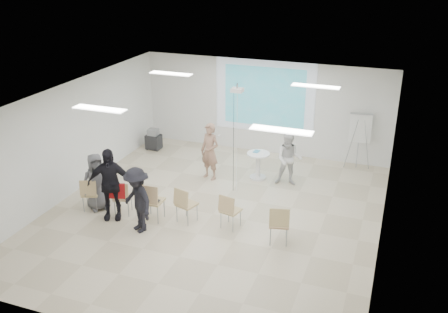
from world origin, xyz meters
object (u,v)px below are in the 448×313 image
(player_left, at_px, (210,148))
(chair_left_mid, at_px, (122,196))
(chair_left_inner, at_px, (152,199))
(chair_right_far, at_px, (279,222))
(laptop, at_px, (154,199))
(audience_left, at_px, (109,179))
(pedestal_table, at_px, (258,164))
(audience_outer, at_px, (96,179))
(chair_far_left, at_px, (90,192))
(audience_mid, at_px, (137,196))
(av_cart, at_px, (154,140))
(player_right, at_px, (289,156))
(chair_center, at_px, (184,202))
(chair_right_inner, at_px, (229,209))
(flipchart_easel, at_px, (360,128))

(player_left, bearing_deg, chair_left_mid, -96.36)
(chair_left_inner, height_order, chair_right_far, chair_left_inner)
(laptop, bearing_deg, audience_left, 14.69)
(pedestal_table, xyz_separation_m, audience_outer, (-3.29, -3.14, 0.39))
(audience_left, bearing_deg, chair_far_left, 148.24)
(chair_far_left, bearing_deg, laptop, -13.65)
(audience_mid, xyz_separation_m, av_cart, (-2.09, 4.75, -0.58))
(pedestal_table, bearing_deg, chair_right_far, -65.86)
(pedestal_table, distance_m, chair_right_far, 3.50)
(player_right, xyz_separation_m, chair_left_inner, (-2.61, -3.16, -0.26))
(player_left, height_order, audience_mid, player_left)
(chair_right_far, height_order, av_cart, chair_right_far)
(player_left, relative_size, laptop, 5.17)
(player_left, height_order, chair_far_left, player_left)
(chair_right_far, relative_size, laptop, 2.61)
(chair_center, distance_m, av_cart, 5.02)
(player_left, bearing_deg, chair_right_far, -27.11)
(chair_right_inner, relative_size, chair_right_far, 0.94)
(audience_left, height_order, flipchart_easel, audience_left)
(chair_left_mid, bearing_deg, chair_center, -10.54)
(pedestal_table, xyz_separation_m, av_cart, (-3.88, 1.00, -0.12))
(player_right, xyz_separation_m, audience_left, (-3.61, -3.36, 0.20))
(chair_right_inner, bearing_deg, audience_mid, -144.87)
(chair_far_left, distance_m, flipchart_easel, 7.86)
(chair_right_far, distance_m, audience_left, 4.17)
(av_cart, bearing_deg, chair_right_far, -37.36)
(player_left, distance_m, av_cart, 3.04)
(laptop, height_order, audience_left, audience_left)
(chair_center, xyz_separation_m, chair_right_inner, (1.09, 0.10, -0.02))
(chair_left_inner, bearing_deg, chair_left_mid, 176.77)
(chair_center, bearing_deg, chair_right_inner, 22.10)
(flipchart_easel, bearing_deg, chair_right_far, -110.83)
(chair_right_inner, bearing_deg, chair_left_inner, -158.07)
(player_left, relative_size, chair_center, 2.04)
(chair_left_mid, relative_size, audience_outer, 0.54)
(chair_left_inner, xyz_separation_m, audience_left, (-1.01, -0.20, 0.46))
(chair_left_inner, relative_size, laptop, 2.73)
(pedestal_table, relative_size, audience_left, 0.39)
(player_left, bearing_deg, chair_far_left, -108.73)
(player_right, distance_m, av_cart, 4.94)
(chair_far_left, height_order, laptop, chair_far_left)
(laptop, xyz_separation_m, audience_mid, (-0.09, -0.61, 0.37))
(chair_right_inner, distance_m, audience_mid, 2.15)
(chair_left_inner, bearing_deg, chair_far_left, 179.96)
(pedestal_table, xyz_separation_m, laptop, (-1.70, -3.14, 0.08))
(chair_center, height_order, laptop, chair_center)
(chair_far_left, distance_m, audience_mid, 1.72)
(player_left, relative_size, audience_mid, 1.04)
(chair_left_mid, distance_m, chair_right_inner, 2.72)
(chair_center, distance_m, audience_mid, 1.17)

